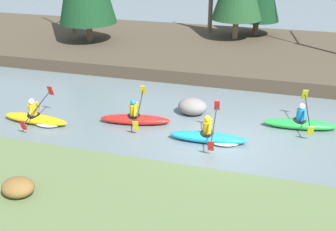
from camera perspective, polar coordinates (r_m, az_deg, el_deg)
The scene contains 8 objects.
ground_plane at distance 13.92m, azimuth 7.75°, elevation -3.79°, with size 90.00×90.00×0.00m, color slate.
riverbank_far at distance 23.47m, azimuth 11.70°, elevation 8.91°, with size 44.00×10.58×0.64m.
shrub_clump_second at distance 10.83m, azimuth -20.93°, elevation -9.69°, with size 0.86×0.72×0.47m.
kayaker_lead at distance 15.43m, azimuth 18.78°, elevation -1.04°, with size 2.79×2.07×1.20m.
kayaker_middle at distance 13.76m, azimuth 6.33°, elevation -3.13°, with size 2.79×2.07×1.20m.
kayaker_trailing at distance 15.03m, azimuth -4.69°, elevation -0.40°, with size 2.79×2.06×1.20m.
kayaker_far_back at distance 15.80m, azimuth -18.37°, elevation -0.44°, with size 2.78×2.07×1.20m.
boulder_midstream at distance 15.74m, azimuth 3.57°, elevation 1.31°, with size 1.17×0.92×0.66m.
Camera 1 is at (1.48, -12.12, 6.69)m, focal length 42.00 mm.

